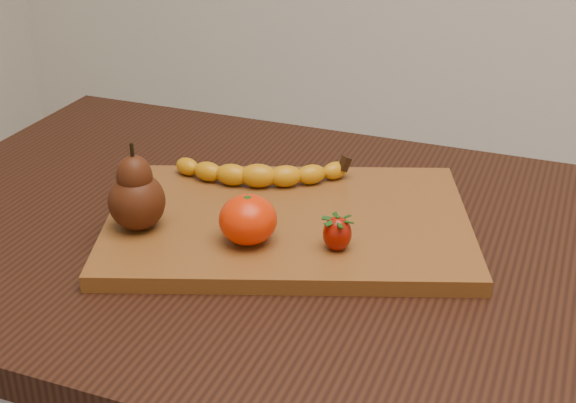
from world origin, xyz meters
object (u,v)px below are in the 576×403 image
at_px(cutting_board, 288,223).
at_px(mandarin, 248,220).
at_px(table, 264,292).
at_px(pear, 135,187).

distance_m(cutting_board, mandarin, 0.09).
bearing_deg(table, cutting_board, 11.03).
height_order(table, pear, pear).
relative_size(cutting_board, pear, 4.18).
relative_size(table, cutting_board, 2.22).
xyz_separation_m(cutting_board, mandarin, (-0.02, -0.08, 0.04)).
bearing_deg(cutting_board, pear, -170.03).
distance_m(table, cutting_board, 0.11).
bearing_deg(mandarin, cutting_board, 75.57).
relative_size(table, pear, 9.29).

